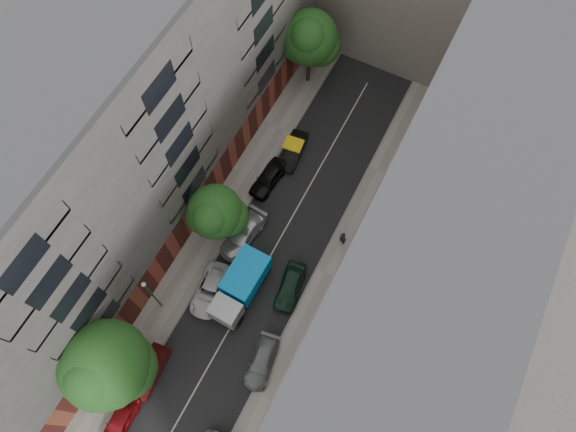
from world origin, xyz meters
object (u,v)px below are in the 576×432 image
Objects in this scene: car_left_3 at (243,235)px; car_left_4 at (268,178)px; car_left_2 at (211,290)px; pedestrian at (343,238)px; car_left_5 at (293,151)px; car_left_1 at (150,372)px; car_left_0 at (120,421)px; tree_mid at (216,214)px; lamp_post at (151,293)px; tarp_truck at (240,286)px; tree_near at (106,367)px; tree_far at (310,40)px; car_right_1 at (262,362)px; car_right_2 at (290,286)px.

car_left_3 is 1.18× the size of car_left_4.
car_left_2 is 11.22m from car_left_4.
car_left_5 is at bearing -14.30° from pedestrian.
car_left_1 is at bearing -99.10° from car_left_5.
car_left_0 is 0.84× the size of car_left_2.
lamp_post is (-1.29, -7.52, -0.79)m from tree_mid.
tarp_truck is at bearing 37.67° from lamp_post.
car_left_0 is 22.74m from car_left_4.
tarp_truck is 10.46m from car_left_4.
car_left_4 reaches higher than car_left_0.
pedestrian is at bearing 57.22° from car_left_1.
tree_mid is (-3.90, 3.51, 3.09)m from tarp_truck.
tree_near is at bearing -112.66° from car_left_2.
car_right_1 is at bearing -71.09° from tree_far.
car_right_2 is at bearing 57.00° from tree_near.
car_right_2 is at bearing 93.44° from pedestrian.
pedestrian is (8.46, 20.45, 0.37)m from car_left_0.
car_right_2 is (5.60, -11.60, 0.04)m from car_left_5.
car_left_5 is (0.00, 14.80, 0.04)m from car_left_2.
lamp_post is (-2.19, 8.72, 3.18)m from car_left_0.
car_left_0 is at bearing -86.87° from car_left_3.
tree_mid is 0.82× the size of tree_far.
tree_far is at bearing 99.87° from car_right_1.
tree_far is (-1.76, 30.66, 5.01)m from car_left_1.
tree_far is (-4.76, 21.87, 4.15)m from tarp_truck.
tree_near is at bearing -132.20° from car_right_2.
car_right_1 is 0.63× the size of tree_mid.
car_left_3 is 9.33m from lamp_post.
tree_near is (-1.33, -1.10, 4.92)m from car_left_1.
car_left_3 is at bearing 81.10° from car_left_2.
car_left_5 is 24.10m from tree_near.
tarp_truck reaches higher than car_left_5.
car_left_4 is 2.40× the size of pedestrian.
car_right_1 is at bearing 33.36° from tree_near.
car_left_3 is 9.36m from car_left_5.
car_left_1 is 7.64m from car_left_2.
car_left_4 is 8.68m from pedestrian.
tree_near is 20.66m from pedestrian.
car_left_0 is 0.48× the size of tree_far.
car_right_1 is 2.42× the size of pedestrian.
tree_near is at bearing -155.68° from car_right_1.
car_left_4 is 0.52× the size of tree_far.
car_right_2 is (-0.80, 6.29, 0.12)m from car_right_1.
car_left_3 is at bearing 119.12° from tarp_truck.
pedestrian is at bearing 24.23° from tree_mid.
tree_near reaches higher than tree_far.
pedestrian is at bearing 56.54° from tarp_truck.
car_left_4 is at bearing 85.78° from car_left_0.
tarp_truck is at bearing -41.94° from tree_mid.
lamp_post is at bearing -154.16° from car_right_2.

